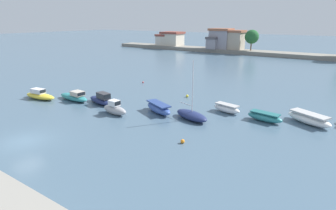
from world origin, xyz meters
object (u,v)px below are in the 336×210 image
(moored_boat_3, at_px, (115,109))
(moored_boat_6, at_px, (227,108))
(moored_boat_5, at_px, (191,115))
(moored_boat_1, at_px, (74,97))
(mooring_buoy_4, at_px, (143,82))
(moored_boat_0, at_px, (40,95))
(moored_boat_2, at_px, (102,100))
(moored_boat_4, at_px, (159,108))
(mooring_buoy_0, at_px, (187,96))
(moored_boat_8, at_px, (309,119))
(moored_boat_7, at_px, (265,117))
(mooring_buoy_1, at_px, (183,141))

(moored_boat_3, height_order, moored_boat_6, moored_boat_3)
(moored_boat_5, height_order, moored_boat_6, moored_boat_5)
(moored_boat_1, height_order, mooring_buoy_4, moored_boat_1)
(moored_boat_0, xyz_separation_m, moored_boat_6, (23.45, 8.90, -0.01))
(moored_boat_2, bearing_deg, moored_boat_5, 18.66)
(moored_boat_0, height_order, moored_boat_4, moored_boat_0)
(moored_boat_5, height_order, mooring_buoy_0, moored_boat_5)
(moored_boat_8, bearing_deg, mooring_buoy_4, -165.55)
(moored_boat_7, bearing_deg, moored_boat_6, -178.82)
(moored_boat_4, xyz_separation_m, moored_boat_8, (15.04, 5.94, -0.02))
(moored_boat_2, xyz_separation_m, moored_boat_5, (12.49, 1.38, -0.08))
(mooring_buoy_1, bearing_deg, moored_boat_4, 140.09)
(moored_boat_6, relative_size, moored_boat_8, 0.71)
(moored_boat_3, bearing_deg, moored_boat_4, 45.04)
(moored_boat_2, bearing_deg, moored_boat_0, -148.13)
(moored_boat_3, height_order, moored_boat_7, moored_boat_3)
(moored_boat_3, xyz_separation_m, moored_boat_4, (3.82, 3.26, -0.06))
(moored_boat_4, bearing_deg, moored_boat_6, 59.46)
(mooring_buoy_4, bearing_deg, mooring_buoy_1, -42.80)
(moored_boat_2, relative_size, mooring_buoy_1, 13.34)
(moored_boat_0, height_order, mooring_buoy_4, moored_boat_0)
(mooring_buoy_1, distance_m, mooring_buoy_4, 24.93)
(moored_boat_2, bearing_deg, moored_boat_6, 33.85)
(moored_boat_3, relative_size, moored_boat_7, 0.93)
(mooring_buoy_1, bearing_deg, moored_boat_8, 54.23)
(moored_boat_0, height_order, moored_boat_3, moored_boat_3)
(moored_boat_5, distance_m, mooring_buoy_0, 9.00)
(moored_boat_1, xyz_separation_m, moored_boat_4, (12.40, 2.18, 0.05))
(moored_boat_5, distance_m, moored_boat_7, 7.79)
(moored_boat_8, bearing_deg, moored_boat_7, -129.18)
(moored_boat_2, xyz_separation_m, mooring_buoy_0, (7.53, 8.88, -0.36))
(moored_boat_2, distance_m, moored_boat_3, 4.82)
(moored_boat_4, height_order, moored_boat_7, moored_boat_4)
(moored_boat_8, height_order, mooring_buoy_1, moored_boat_8)
(moored_boat_1, distance_m, moored_boat_3, 8.65)
(moored_boat_1, relative_size, moored_boat_8, 1.10)
(moored_boat_1, relative_size, mooring_buoy_4, 21.18)
(moored_boat_2, height_order, moored_boat_8, moored_boat_2)
(moored_boat_6, bearing_deg, moored_boat_3, -130.98)
(moored_boat_8, distance_m, mooring_buoy_4, 27.15)
(moored_boat_2, bearing_deg, moored_boat_8, 29.47)
(moored_boat_2, xyz_separation_m, mooring_buoy_1, (14.90, -4.39, -0.37))
(moored_boat_1, distance_m, moored_boat_6, 20.09)
(moored_boat_4, relative_size, mooring_buoy_4, 18.43)
(moored_boat_3, distance_m, moored_boat_8, 20.98)
(moored_boat_7, bearing_deg, moored_boat_2, -157.11)
(moored_boat_1, xyz_separation_m, moored_boat_5, (16.70, 2.35, -0.03))
(moored_boat_4, bearing_deg, moored_boat_8, 45.92)
(moored_boat_1, height_order, mooring_buoy_1, moored_boat_1)
(moored_boat_6, height_order, moored_boat_8, moored_boat_8)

